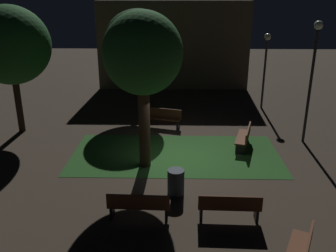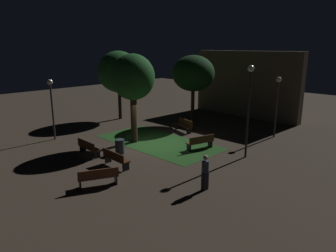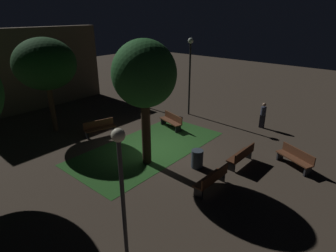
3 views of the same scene
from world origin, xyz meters
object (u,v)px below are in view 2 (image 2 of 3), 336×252
Objects in this scene: bench_back_row at (88,147)px; tree_lawn_side at (193,74)px; bench_corner at (184,125)px; tree_back_right at (119,72)px; bench_near_trees at (115,158)px; bench_lawn_edge at (201,142)px; lamp_post_plaza_west at (51,98)px; trash_bin at (120,146)px; bench_front_left at (98,177)px; lamp_post_path_center at (249,97)px; pedestrian at (205,172)px; lamp_post_plaza_east at (277,96)px; tree_right_canopy at (133,78)px.

bench_back_row is 0.33× the size of tree_lawn_side.
tree_back_right is (-6.69, -0.80, 3.54)m from bench_corner.
bench_near_trees is 5.56m from bench_lawn_edge.
lamp_post_plaza_west is 6.14m from trash_bin.
lamp_post_plaza_west reaches higher than bench_front_left.
tree_lawn_side is at bearing 108.71° from bench_near_trees.
lamp_post_path_center is 3.22× the size of pedestrian.
bench_lawn_edge is 0.45× the size of lamp_post_plaza_east.
tree_lawn_side reaches higher than bench_corner.
tree_right_canopy is 9.78m from lamp_post_plaza_east.
pedestrian is (12.08, 0.97, -1.95)m from lamp_post_plaza_west.
pedestrian is (7.21, -6.77, 0.37)m from bench_corner.
tree_back_right reaches higher than trash_bin.
tree_back_right is at bearing 156.76° from pedestrian.
pedestrian is at bearing 8.37° from bench_back_row.
bench_back_row is 0.99× the size of bench_front_left.
lamp_post_plaza_west is (-4.34, -3.39, -1.40)m from tree_right_canopy.
tree_right_canopy is 6.63× the size of trash_bin.
lamp_post_path_center reaches higher than lamp_post_plaza_east.
tree_lawn_side is at bearing 95.15° from bench_back_row.
pedestrian is (13.90, -5.97, -3.18)m from tree_back_right.
bench_near_trees is at bearing -123.96° from lamp_post_path_center.
bench_near_trees is 11.90m from tree_back_right.
trash_bin is at bearing -60.60° from tree_right_canopy.
tree_right_canopy is (-0.53, -4.35, 3.72)m from bench_corner.
bench_lawn_edge is at bearing 31.88° from lamp_post_plaza_west.
bench_corner is at bearing 86.97° from bench_back_row.
tree_lawn_side reaches higher than trash_bin.
bench_near_trees is 1.13× the size of pedestrian.
bench_back_row is 0.44× the size of lamp_post_plaza_east.
bench_corner and bench_lawn_edge have the same top height.
trash_bin is (-1.54, 1.46, -0.05)m from bench_near_trees.
bench_back_row is at bearing -137.77° from lamp_post_path_center.
pedestrian is (3.66, -4.27, 0.37)m from bench_lawn_edge.
bench_back_row is at bearing -118.15° from lamp_post_plaza_east.
bench_lawn_edge is 1.16× the size of pedestrian.
lamp_post_plaza_east is at bearing 73.26° from bench_near_trees.
bench_front_left is (4.01, -1.98, 0.00)m from bench_back_row.
tree_back_right is 1.39× the size of lamp_post_plaza_east.
tree_lawn_side is 9.90m from trash_bin.
lamp_post_path_center is at bearing -29.89° from tree_lawn_side.
bench_near_trees and bench_lawn_edge have the same top height.
bench_near_trees is at bearing 125.32° from bench_front_left.
bench_front_left is at bearing -108.46° from lamp_post_path_center.
tree_lawn_side reaches higher than bench_near_trees.
tree_right_canopy is at bearing -159.58° from lamp_post_path_center.
bench_front_left is at bearing -53.33° from tree_right_canopy.
pedestrian is at bearing -80.43° from lamp_post_plaza_east.
trash_bin is at bearing -126.45° from bench_lawn_edge.
bench_corner is 6.82m from lamp_post_plaza_east.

